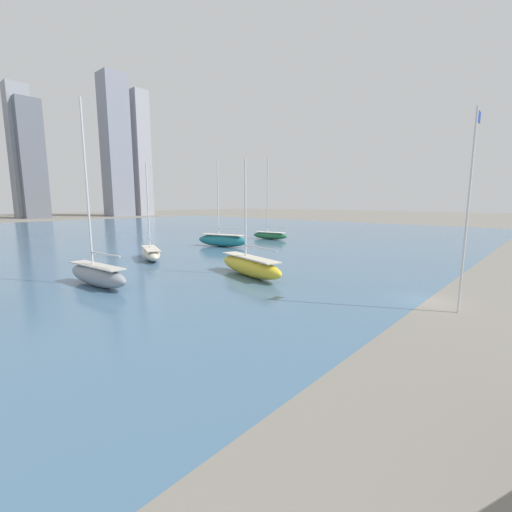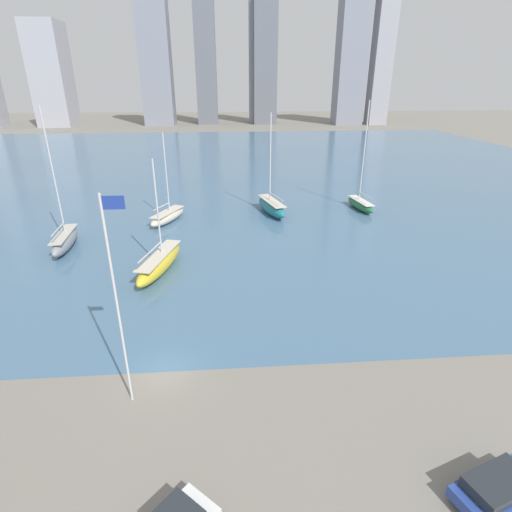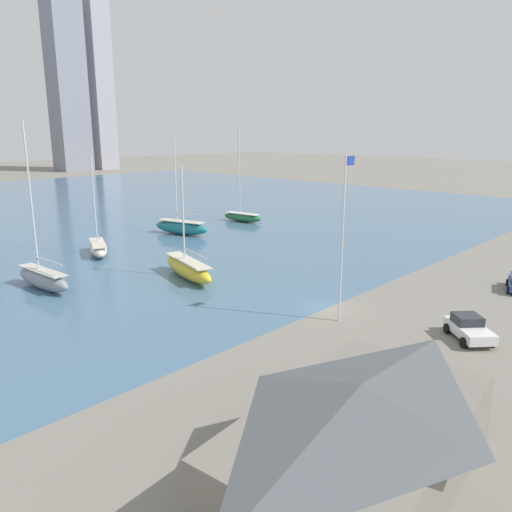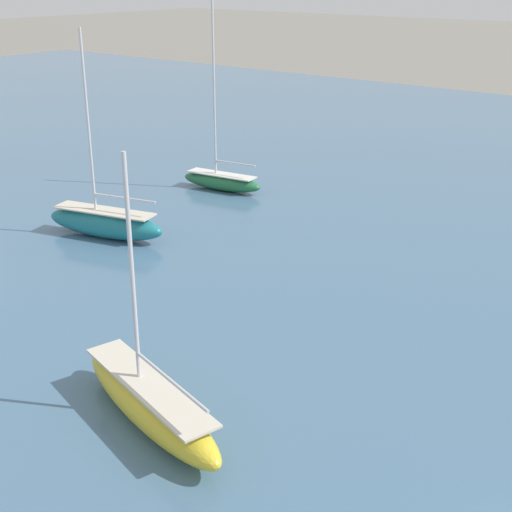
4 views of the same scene
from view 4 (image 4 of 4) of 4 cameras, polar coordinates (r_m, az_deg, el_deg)
sailboat_yellow at (r=30.44m, az=-8.51°, el=-11.52°), size 4.56×10.38×11.50m
sailboat_green at (r=61.56m, az=-2.78°, el=6.12°), size 2.93×7.78×15.78m
sailboat_teal at (r=51.44m, az=-11.99°, el=2.65°), size 4.41×9.50×14.27m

